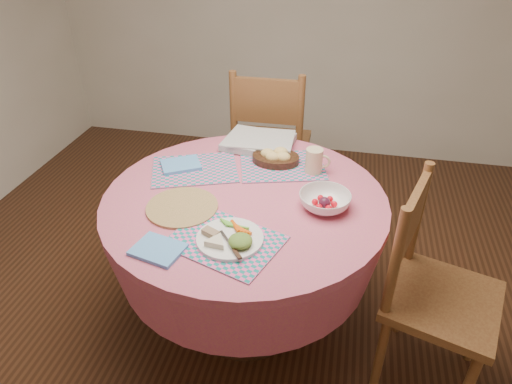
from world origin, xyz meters
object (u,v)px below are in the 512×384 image
wicker_trivet (182,207)px  chair_back (270,142)px  chair_right (432,288)px  fruit_bowl (325,201)px  dining_table (245,232)px  latte_mug (315,161)px  bread_bowl (276,157)px  dinner_plate (231,238)px

wicker_trivet → chair_back: bearing=81.3°
chair_right → fruit_bowl: size_ratio=3.82×
dining_table → latte_mug: (0.27, 0.27, 0.26)m
chair_back → fruit_bowl: size_ratio=4.11×
dining_table → wicker_trivet: wicker_trivet is taller
wicker_trivet → latte_mug: latte_mug is taller
chair_back → wicker_trivet: (-0.17, -1.11, 0.22)m
chair_right → wicker_trivet: bearing=108.0°
wicker_trivet → bread_bowl: bearing=56.0°
chair_right → wicker_trivet: size_ratio=3.20×
chair_right → latte_mug: 0.75m
chair_right → fruit_bowl: bearing=93.0°
chair_back → latte_mug: chair_back is taller
dining_table → dinner_plate: size_ratio=4.88×
latte_mug → dinner_plate: bearing=-112.8°
dinner_plate → latte_mug: latte_mug is taller
dinner_plate → fruit_bowl: size_ratio=1.01×
chair_right → wicker_trivet: 1.08m
dining_table → wicker_trivet: size_ratio=4.13×
chair_back → fruit_bowl: (0.41, -0.98, 0.24)m
dining_table → dinner_plate: dinner_plate is taller
dinner_plate → latte_mug: size_ratio=2.17×
latte_mug → bread_bowl: bearing=164.1°
dining_table → chair_right: bearing=-9.4°
chair_right → latte_mug: bearing=70.9°
dining_table → chair_right: chair_right is taller
wicker_trivet → bread_bowl: (0.31, 0.47, 0.03)m
wicker_trivet → fruit_bowl: bearing=12.6°
wicker_trivet → dinner_plate: bearing=-34.1°
dining_table → bread_bowl: bearing=76.3°
chair_right → latte_mug: size_ratio=8.20×
chair_right → bread_bowl: 0.91m
dinner_plate → bread_bowl: bearing=85.1°
dining_table → chair_back: size_ratio=1.20×
chair_right → latte_mug: (-0.54, 0.40, 0.31)m
dining_table → fruit_bowl: bearing=-2.2°
dining_table → fruit_bowl: fruit_bowl is taller
chair_right → chair_back: 1.41m
chair_back → bread_bowl: (0.15, -0.64, 0.25)m
wicker_trivet → dinner_plate: (0.26, -0.18, 0.02)m
latte_mug → fruit_bowl: latte_mug is taller
dining_table → dinner_plate: bearing=-85.7°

